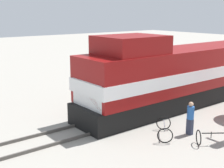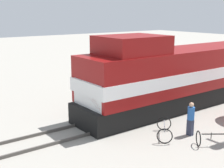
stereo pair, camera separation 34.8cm
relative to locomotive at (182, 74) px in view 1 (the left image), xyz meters
The scene contains 7 objects.
ground_plane 2.79m from the locomotive, 90.00° to the right, with size 120.00×120.00×0.00m, color gray.
rail_near 2.83m from the locomotive, 110.17° to the right, with size 0.08×33.75×0.15m, color #4C4742.
rail_far 2.83m from the locomotive, 69.83° to the right, with size 0.08×33.75×0.15m, color #4C4742.
locomotive is the anchor object (origin of this frame).
person_bystander 5.23m from the locomotive, 45.06° to the right, with size 0.34×0.34×1.66m.
bicycle 6.52m from the locomotive, 34.96° to the right, with size 1.63×1.87×0.71m.
bicycle_spare 5.87m from the locomotive, 57.83° to the right, with size 1.72×1.72×0.73m.
Camera 1 is at (12.61, -13.51, 5.90)m, focal length 50.00 mm.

